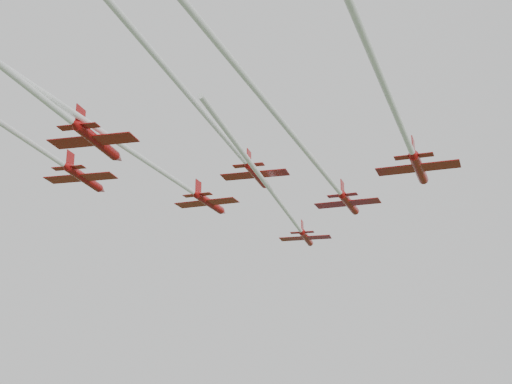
# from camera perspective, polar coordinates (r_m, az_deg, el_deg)

# --- Properties ---
(jet_lead) EXTENTS (9.79, 63.80, 2.58)m
(jet_lead) POSITION_cam_1_polar(r_m,az_deg,el_deg) (104.70, 2.46, -1.57)
(jet_lead) COLOR #A50F0F
(jet_row2_left) EXTENTS (17.25, 67.21, 2.82)m
(jet_row2_left) POSITION_cam_1_polar(r_m,az_deg,el_deg) (90.78, -8.30, 2.15)
(jet_row2_left) COLOR #A50F0F
(jet_row2_right) EXTENTS (17.16, 68.68, 2.82)m
(jet_row2_right) POSITION_cam_1_polar(r_m,az_deg,el_deg) (87.71, 4.83, 2.30)
(jet_row2_right) COLOR #A50F0F
(jet_row3_left) EXTENTS (9.87, 53.61, 2.91)m
(jet_row3_left) POSITION_cam_1_polar(r_m,az_deg,el_deg) (89.92, -16.97, 3.37)
(jet_row3_left) COLOR #A50F0F
(jet_row3_mid) EXTENTS (10.34, 53.93, 2.63)m
(jet_row3_mid) POSITION_cam_1_polar(r_m,az_deg,el_deg) (81.54, -2.31, 4.15)
(jet_row3_mid) COLOR #A50F0F
(jet_row3_right) EXTENTS (13.79, 50.93, 2.89)m
(jet_row3_right) POSITION_cam_1_polar(r_m,az_deg,el_deg) (75.98, 11.84, 4.45)
(jet_row3_right) COLOR #A50F0F
(jet_row4_left) EXTENTS (10.08, 49.92, 2.97)m
(jet_row4_left) POSITION_cam_1_polar(r_m,az_deg,el_deg) (73.41, -16.10, 6.72)
(jet_row4_left) COLOR #A50F0F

